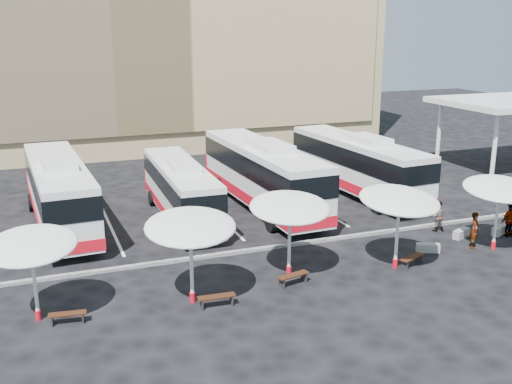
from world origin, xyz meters
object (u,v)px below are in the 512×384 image
object	(u,v)px
wood_bench_3	(412,259)
passenger_2	(510,220)
sunshade_0	(31,246)
sunshade_4	(500,189)
sunshade_1	(190,227)
conc_bench_1	(461,233)
wood_bench_2	(293,277)
conc_bench_0	(428,248)
bus_3	(357,163)
sunshade_3	(399,201)
wood_bench_0	(67,316)
passenger_1	(438,216)
bus_1	(180,188)
passenger_0	(475,230)
bus_0	(59,190)
bus_2	(262,173)
sunshade_2	(290,208)
conc_bench_2	(499,230)
wood_bench_1	(217,298)
passenger_3	(511,217)

from	to	relation	value
wood_bench_3	passenger_2	world-z (taller)	passenger_2
sunshade_0	sunshade_4	distance (m)	20.82
sunshade_1	conc_bench_1	xyz separation A→B (m)	(14.79, 2.29, -2.89)
wood_bench_2	conc_bench_0	bearing A→B (deg)	8.24
sunshade_0	bus_3	bearing A→B (deg)	28.97
sunshade_1	sunshade_3	xyz separation A→B (m)	(9.38, 0.12, 0.02)
conc_bench_0	wood_bench_0	bearing A→B (deg)	-175.65
passenger_1	sunshade_4	bearing A→B (deg)	119.61
bus_1	passenger_0	size ratio (longest dim) A/B	6.02
bus_0	sunshade_3	bearing A→B (deg)	-42.77
bus_2	wood_bench_0	xyz separation A→B (m)	(-11.94, -10.97, -1.78)
passenger_1	sunshade_1	bearing A→B (deg)	28.55
bus_1	sunshade_2	bearing A→B (deg)	-73.90
wood_bench_0	wood_bench_2	distance (m)	9.07
wood_bench_3	passenger_0	bearing A→B (deg)	11.64
wood_bench_3	conc_bench_2	bearing A→B (deg)	16.14
conc_bench_2	passenger_2	xyz separation A→B (m)	(0.19, -0.41, 0.63)
sunshade_4	wood_bench_0	distance (m)	20.02
sunshade_2	sunshade_3	xyz separation A→B (m)	(4.78, -0.95, 0.07)
sunshade_4	passenger_2	distance (m)	3.19
bus_3	sunshade_3	world-z (taller)	bus_3
bus_3	wood_bench_3	bearing A→B (deg)	-112.14
sunshade_3	conc_bench_0	world-z (taller)	sunshade_3
sunshade_0	sunshade_1	distance (m)	5.72
bus_1	conc_bench_1	xyz separation A→B (m)	(12.61, -8.16, -1.53)
bus_1	sunshade_0	distance (m)	12.65
conc_bench_0	passenger_0	xyz separation A→B (m)	(2.43, -0.32, 0.70)
sunshade_3	passenger_0	bearing A→B (deg)	8.68
wood_bench_3	conc_bench_1	xyz separation A→B (m)	(4.59, 2.27, -0.12)
conc_bench_2	passenger_0	xyz separation A→B (m)	(-2.61, -1.10, 0.68)
bus_3	conc_bench_2	xyz separation A→B (m)	(3.01, -9.50, -1.79)
wood_bench_3	conc_bench_0	distance (m)	2.09
bus_3	conc_bench_1	xyz separation A→B (m)	(0.83, -9.19, -1.79)
bus_1	sunshade_2	distance (m)	9.77
sunshade_1	passenger_1	size ratio (longest dim) A/B	2.54
conc_bench_2	wood_bench_3	bearing A→B (deg)	-163.86
bus_0	wood_bench_1	distance (m)	13.29
sunshade_2	wood_bench_0	size ratio (longest dim) A/B	2.87
conc_bench_1	conc_bench_0	bearing A→B (deg)	-159.04
sunshade_1	sunshade_2	xyz separation A→B (m)	(4.60, 1.07, -0.05)
bus_0	sunshade_2	size ratio (longest dim) A/B	3.15
passenger_0	wood_bench_2	bearing A→B (deg)	136.12
bus_2	conc_bench_1	distance (m)	11.60
passenger_2	passenger_3	world-z (taller)	passenger_3
passenger_3	wood_bench_0	bearing A→B (deg)	3.07
bus_1	sunshade_1	bearing A→B (deg)	-100.17
sunshade_2	bus_3	bearing A→B (deg)	48.05
conc_bench_0	conc_bench_2	distance (m)	5.09
sunshade_0	wood_bench_3	world-z (taller)	sunshade_0
sunshade_0	passenger_3	world-z (taller)	sunshade_0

